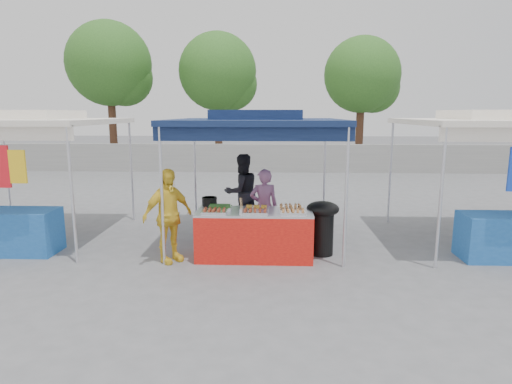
{
  "coord_description": "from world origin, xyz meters",
  "views": [
    {
      "loc": [
        0.32,
        -7.3,
        2.52
      ],
      "look_at": [
        0.0,
        0.6,
        1.05
      ],
      "focal_mm": 30.0,
      "sensor_mm": 36.0,
      "label": 1
    }
  ],
  "objects_px": {
    "vendor_table": "(254,234)",
    "wok_burner": "(322,223)",
    "customer_person": "(168,216)",
    "helper_man": "(242,192)",
    "cooking_pot": "(210,201)",
    "vendor_woman": "(264,207)"
  },
  "relations": [
    {
      "from": "vendor_table",
      "to": "customer_person",
      "type": "relative_size",
      "value": 1.24
    },
    {
      "from": "cooking_pot",
      "to": "wok_burner",
      "type": "height_order",
      "value": "cooking_pot"
    },
    {
      "from": "vendor_table",
      "to": "customer_person",
      "type": "height_order",
      "value": "customer_person"
    },
    {
      "from": "helper_man",
      "to": "customer_person",
      "type": "bearing_deg",
      "value": 31.52
    },
    {
      "from": "customer_person",
      "to": "cooking_pot",
      "type": "bearing_deg",
      "value": -1.45
    },
    {
      "from": "vendor_table",
      "to": "vendor_woman",
      "type": "bearing_deg",
      "value": 79.28
    },
    {
      "from": "wok_burner",
      "to": "customer_person",
      "type": "relative_size",
      "value": 0.61
    },
    {
      "from": "vendor_woman",
      "to": "helper_man",
      "type": "bearing_deg",
      "value": -72.15
    },
    {
      "from": "wok_burner",
      "to": "cooking_pot",
      "type": "bearing_deg",
      "value": -165.54
    },
    {
      "from": "vendor_woman",
      "to": "customer_person",
      "type": "bearing_deg",
      "value": 26.18
    },
    {
      "from": "cooking_pot",
      "to": "helper_man",
      "type": "distance_m",
      "value": 1.59
    },
    {
      "from": "vendor_table",
      "to": "cooking_pot",
      "type": "bearing_deg",
      "value": 155.85
    },
    {
      "from": "customer_person",
      "to": "helper_man",
      "type": "bearing_deg",
      "value": 16.08
    },
    {
      "from": "vendor_table",
      "to": "wok_burner",
      "type": "height_order",
      "value": "wok_burner"
    },
    {
      "from": "vendor_table",
      "to": "customer_person",
      "type": "distance_m",
      "value": 1.52
    },
    {
      "from": "vendor_table",
      "to": "customer_person",
      "type": "xyz_separation_m",
      "value": [
        -1.45,
        -0.25,
        0.38
      ]
    },
    {
      "from": "cooking_pot",
      "to": "wok_burner",
      "type": "xyz_separation_m",
      "value": [
        2.04,
        -0.14,
        -0.35
      ]
    },
    {
      "from": "helper_man",
      "to": "vendor_woman",
      "type": "bearing_deg",
      "value": 83.27
    },
    {
      "from": "vendor_table",
      "to": "helper_man",
      "type": "distance_m",
      "value": 1.96
    },
    {
      "from": "vendor_table",
      "to": "cooking_pot",
      "type": "xyz_separation_m",
      "value": [
        -0.84,
        0.37,
        0.5
      ]
    },
    {
      "from": "cooking_pot",
      "to": "customer_person",
      "type": "relative_size",
      "value": 0.17
    },
    {
      "from": "vendor_table",
      "to": "helper_man",
      "type": "bearing_deg",
      "value": 100.66
    }
  ]
}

